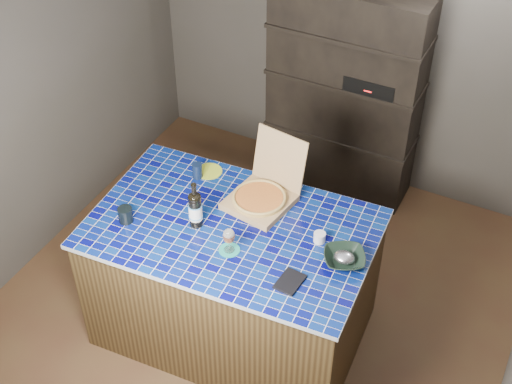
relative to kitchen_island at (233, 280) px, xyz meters
The scene contains 14 objects.
room 0.82m from the kitchen_island, 83.83° to the left, with size 3.50×3.50×3.50m.
shelving_unit 1.87m from the kitchen_island, 88.86° to the left, with size 1.20×0.41×1.80m.
kitchen_island is the anchor object (origin of this frame).
pizza_box 0.61m from the kitchen_island, 77.93° to the left, with size 0.44×0.51×0.41m.
mead_bottle 0.65m from the kitchen_island, 158.55° to the right, with size 0.09×0.09×0.33m.
teal_trivet 0.52m from the kitchen_island, 65.79° to the right, with size 0.13×0.13×0.01m, color #188074.
wine_glass 0.63m from the kitchen_island, 65.79° to the right, with size 0.07×0.07×0.16m.
tumbler 0.85m from the kitchen_island, 157.90° to the right, with size 0.09×0.09×0.10m, color black.
dvd_case 0.75m from the kitchen_island, 26.64° to the right, with size 0.13×0.18×0.01m, color black.
bowl 0.89m from the kitchen_island, ahead, with size 0.24×0.24×0.06m, color black.
foil_contents 0.90m from the kitchen_island, ahead, with size 0.13×0.10×0.06m, color #AAA9B4.
white_jar 0.75m from the kitchen_island, 13.61° to the left, with size 0.07×0.07×0.06m, color silver.
navy_cup 0.76m from the kitchen_island, 143.22° to the left, with size 0.07×0.07×0.11m, color black.
green_trivet 0.75m from the kitchen_island, 134.15° to the left, with size 0.18×0.18×0.01m, color #A3B627.
Camera 1 is at (1.55, -3.08, 3.98)m, focal length 50.00 mm.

